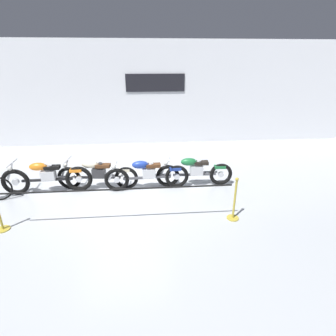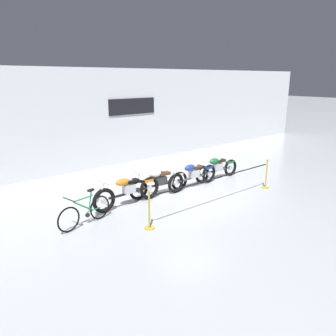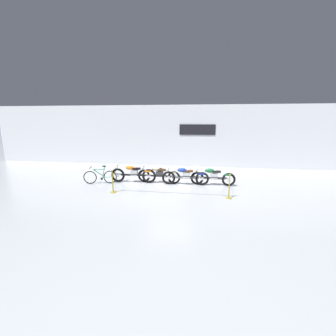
# 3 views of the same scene
# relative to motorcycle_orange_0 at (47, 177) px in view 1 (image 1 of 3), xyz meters

# --- Properties ---
(ground_plane) EXTENTS (120.00, 120.00, 0.00)m
(ground_plane) POSITION_rel_motorcycle_orange_0_xyz_m (2.06, -0.54, -0.47)
(ground_plane) COLOR #B2B7BC
(back_wall) EXTENTS (28.00, 0.29, 4.20)m
(back_wall) POSITION_rel_motorcycle_orange_0_xyz_m (2.06, 4.58, 1.63)
(back_wall) COLOR white
(back_wall) RESTS_ON ground
(motorcycle_orange_0) EXTENTS (2.42, 0.62, 0.95)m
(motorcycle_orange_0) POSITION_rel_motorcycle_orange_0_xyz_m (0.00, 0.00, 0.00)
(motorcycle_orange_0) COLOR black
(motorcycle_orange_0) RESTS_ON ground
(motorcycle_cream_1) EXTENTS (2.29, 0.62, 0.91)m
(motorcycle_cream_1) POSITION_rel_motorcycle_orange_0_xyz_m (1.33, 0.13, -0.01)
(motorcycle_cream_1) COLOR black
(motorcycle_cream_1) RESTS_ON ground
(motorcycle_blue_2) EXTENTS (2.38, 0.62, 0.92)m
(motorcycle_blue_2) POSITION_rel_motorcycle_orange_0_xyz_m (2.73, -0.02, -0.01)
(motorcycle_blue_2) COLOR black
(motorcycle_blue_2) RESTS_ON ground
(motorcycle_green_3) EXTENTS (2.23, 0.62, 0.91)m
(motorcycle_green_3) POSITION_rel_motorcycle_orange_0_xyz_m (4.11, 0.09, -0.02)
(motorcycle_green_3) COLOR black
(motorcycle_green_3) RESTS_ON ground
(stanchion_far_left) EXTENTS (5.19, 0.28, 1.05)m
(stanchion_far_left) POSITION_rel_motorcycle_orange_0_xyz_m (1.03, -1.70, 0.18)
(stanchion_far_left) COLOR gold
(stanchion_far_left) RESTS_ON ground
(stanchion_mid_left) EXTENTS (0.28, 0.28, 1.05)m
(stanchion_mid_left) POSITION_rel_motorcycle_orange_0_xyz_m (4.71, -1.70, -0.11)
(stanchion_mid_left) COLOR gold
(stanchion_mid_left) RESTS_ON ground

